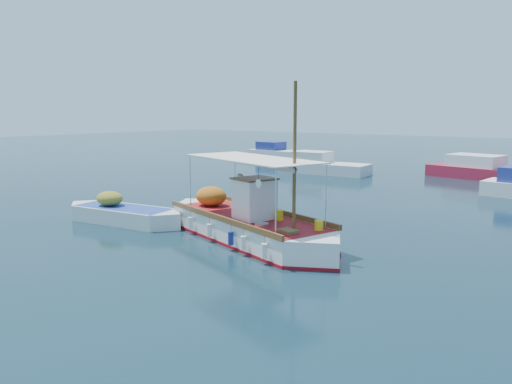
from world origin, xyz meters
The scene contains 6 objects.
ground centered at (0.00, 0.00, 0.00)m, with size 160.00×160.00×0.00m, color black.
fishing_caique centered at (-0.85, -0.24, 0.49)m, with size 8.83×4.42×5.65m.
dinghy centered at (-6.62, -1.18, 0.30)m, with size 5.82×2.23×1.43m.
bg_boat_nw centered at (-8.24, 18.33, 0.49)m, with size 6.74×2.72×1.80m.
bg_boat_n centered at (2.49, 22.28, 0.49)m, with size 8.81×4.42×1.80m.
bg_boat_far_w centered at (-17.75, 26.29, 0.49)m, with size 6.08×2.62×1.80m.
Camera 1 is at (9.92, -14.05, 4.55)m, focal length 35.00 mm.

